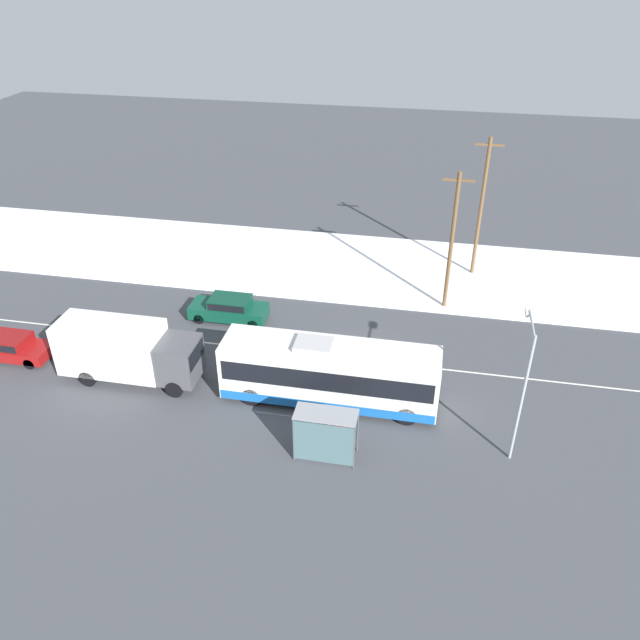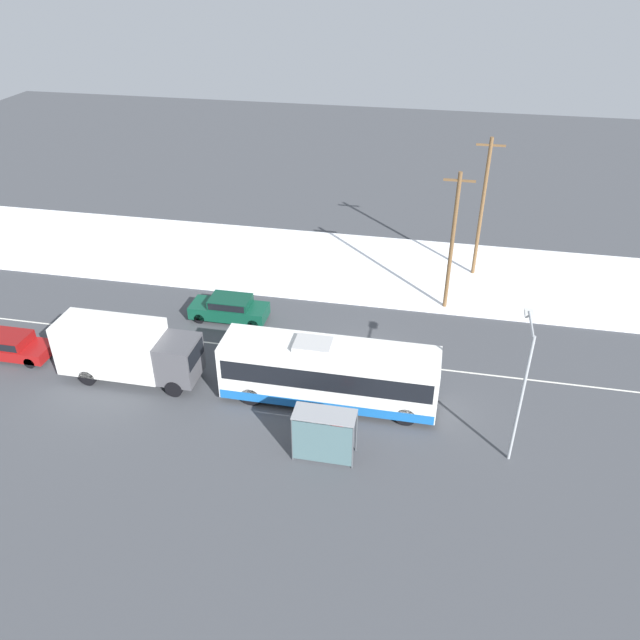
{
  "view_description": "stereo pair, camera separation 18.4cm",
  "coord_description": "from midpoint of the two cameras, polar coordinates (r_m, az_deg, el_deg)",
  "views": [
    {
      "loc": [
        3.11,
        -28.03,
        19.89
      ],
      "look_at": [
        -2.68,
        1.48,
        1.4
      ],
      "focal_mm": 35.0,
      "sensor_mm": 36.0,
      "label": 1
    },
    {
      "loc": [
        3.29,
        -27.99,
        19.89
      ],
      "look_at": [
        -2.68,
        1.48,
        1.4
      ],
      "focal_mm": 35.0,
      "sensor_mm": 36.0,
      "label": 2
    }
  ],
  "objects": [
    {
      "name": "lane_marking_center",
      "position": [
        34.5,
        3.75,
        -3.69
      ],
      "size": [
        60.0,
        0.12,
        0.0
      ],
      "color": "silver",
      "rests_on": "ground_plane"
    },
    {
      "name": "box_truck",
      "position": [
        33.65,
        -17.46,
        -2.63
      ],
      "size": [
        7.34,
        2.3,
        3.24
      ],
      "color": "silver",
      "rests_on": "ground_plane"
    },
    {
      "name": "parked_car_near_truck",
      "position": [
        38.33,
        -26.65,
        -2.11
      ],
      "size": [
        4.55,
        1.8,
        1.37
      ],
      "color": "maroon",
      "rests_on": "ground_plane"
    },
    {
      "name": "utility_pole_snowlot",
      "position": [
        42.58,
        14.39,
        10.01
      ],
      "size": [
        1.8,
        0.24,
        9.45
      ],
      "color": "brown",
      "rests_on": "ground_plane"
    },
    {
      "name": "sedan_car",
      "position": [
        38.04,
        -8.42,
        1.12
      ],
      "size": [
        4.66,
        1.8,
        1.49
      ],
      "rotation": [
        0.0,
        0.0,
        3.14
      ],
      "color": "#0F4733",
      "rests_on": "ground_plane"
    },
    {
      "name": "snow_lot",
      "position": [
        44.04,
        5.76,
        4.66
      ],
      "size": [
        80.0,
        10.56,
        0.12
      ],
      "color": "white",
      "rests_on": "ground_plane"
    },
    {
      "name": "bus_shelter",
      "position": [
        27.4,
        0.23,
        -10.09
      ],
      "size": [
        2.75,
        1.2,
        2.4
      ],
      "color": "gray",
      "rests_on": "ground_plane"
    },
    {
      "name": "streetlamp",
      "position": [
        27.64,
        17.99,
        -4.82
      ],
      "size": [
        0.36,
        2.54,
        6.52
      ],
      "color": "#9EA3A8",
      "rests_on": "ground_plane"
    },
    {
      "name": "utility_pole_roadside",
      "position": [
        37.99,
        11.82,
        7.12
      ],
      "size": [
        1.8,
        0.24,
        8.77
      ],
      "color": "brown",
      "rests_on": "ground_plane"
    },
    {
      "name": "ground_plane",
      "position": [
        34.51,
        3.75,
        -3.69
      ],
      "size": [
        120.0,
        120.0,
        0.0
      ],
      "primitive_type": "plane",
      "color": "#424449"
    },
    {
      "name": "pedestrian_at_stop",
      "position": [
        28.8,
        1.45,
        -9.3
      ],
      "size": [
        0.61,
        0.27,
        1.7
      ],
      "color": "#23232D",
      "rests_on": "ground_plane"
    },
    {
      "name": "city_bus",
      "position": [
        30.74,
        0.71,
        -4.87
      ],
      "size": [
        10.66,
        2.57,
        3.33
      ],
      "color": "white",
      "rests_on": "ground_plane"
    }
  ]
}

